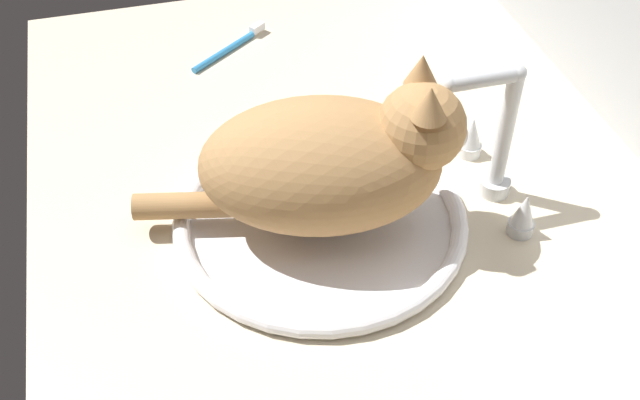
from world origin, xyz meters
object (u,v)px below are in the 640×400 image
Objects in this scene: cat at (336,160)px; toothbrush at (231,46)px; faucet at (495,146)px; sink_basin at (320,218)px.

toothbrush is (-42.27, -5.04, -9.51)cm from cat.
cat is (0.42, -20.26, 2.56)cm from faucet.
toothbrush is at bearing -175.61° from sink_basin.
cat reaches higher than toothbrush.
sink_basin is at bearing -102.88° from cat.
faucet is 49.39cm from toothbrush.
sink_basin is 1.88× the size of faucet.
faucet reaches higher than sink_basin.
toothbrush is at bearing -148.85° from faucet.
cat is at bearing -88.82° from faucet.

